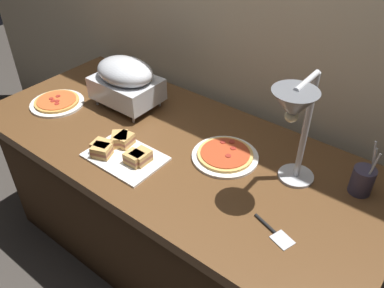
# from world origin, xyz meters

# --- Properties ---
(ground_plane) EXTENTS (8.00, 8.00, 0.00)m
(ground_plane) POSITION_xyz_m (0.00, 0.00, 0.00)
(ground_plane) COLOR #38332D
(back_wall) EXTENTS (4.40, 0.04, 2.40)m
(back_wall) POSITION_xyz_m (0.00, 0.50, 1.20)
(back_wall) COLOR #C6B593
(back_wall) RESTS_ON ground_plane
(buffet_table) EXTENTS (1.90, 0.84, 0.76)m
(buffet_table) POSITION_xyz_m (0.00, 0.00, 0.39)
(buffet_table) COLOR brown
(buffet_table) RESTS_ON ground_plane
(chafing_dish) EXTENTS (0.32, 0.23, 0.25)m
(chafing_dish) POSITION_xyz_m (-0.39, 0.11, 0.90)
(chafing_dish) COLOR #B7BABF
(chafing_dish) RESTS_ON buffet_table
(heat_lamp) EXTENTS (0.15, 0.30, 0.47)m
(heat_lamp) POSITION_xyz_m (0.53, 0.01, 1.12)
(heat_lamp) COLOR #B7BABF
(heat_lamp) RESTS_ON buffet_table
(pizza_plate_front) EXTENTS (0.28, 0.28, 0.03)m
(pizza_plate_front) POSITION_xyz_m (0.24, 0.06, 0.77)
(pizza_plate_front) COLOR white
(pizza_plate_front) RESTS_ON buffet_table
(pizza_plate_center) EXTENTS (0.27, 0.27, 0.03)m
(pizza_plate_center) POSITION_xyz_m (-0.68, -0.11, 0.77)
(pizza_plate_center) COLOR white
(pizza_plate_center) RESTS_ON buffet_table
(sandwich_platter) EXTENTS (0.32, 0.22, 0.06)m
(sandwich_platter) POSITION_xyz_m (-0.11, -0.20, 0.79)
(sandwich_platter) COLOR white
(sandwich_platter) RESTS_ON buffet_table
(sauce_cup_near) EXTENTS (0.06, 0.06, 0.03)m
(sauce_cup_near) POSITION_xyz_m (-0.75, 0.27, 0.78)
(sauce_cup_near) COLOR black
(sauce_cup_near) RESTS_ON buffet_table
(utensil_holder) EXTENTS (0.08, 0.08, 0.23)m
(utensil_holder) POSITION_xyz_m (0.75, 0.21, 0.82)
(utensil_holder) COLOR #383347
(utensil_holder) RESTS_ON buffet_table
(serving_spatula) EXTENTS (0.17, 0.08, 0.01)m
(serving_spatula) POSITION_xyz_m (0.60, -0.17, 0.76)
(serving_spatula) COLOR #B7BABF
(serving_spatula) RESTS_ON buffet_table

